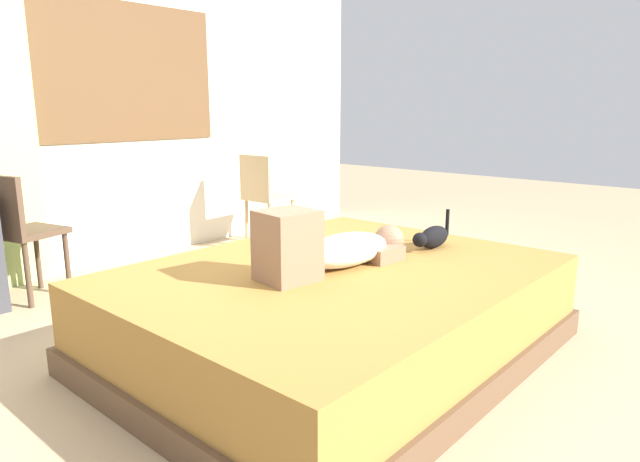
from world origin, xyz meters
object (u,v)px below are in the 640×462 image
object	(u,v)px
bed	(336,311)
chair_by_desk	(19,227)
person_lying	(331,248)
chair_spare	(264,193)
cat	(432,237)

from	to	relation	value
bed	chair_by_desk	distance (m)	2.25
chair_by_desk	bed	bearing A→B (deg)	-70.12
bed	person_lying	xyz separation A→B (m)	(-0.03, 0.01, 0.35)
chair_by_desk	chair_spare	distance (m)	2.10
chair_by_desk	cat	bearing A→B (deg)	-57.19
chair_spare	person_lying	bearing A→B (deg)	-124.58
bed	person_lying	world-z (taller)	person_lying
bed	chair_by_desk	size ratio (longest dim) A/B	2.63
person_lying	cat	world-z (taller)	person_lying
person_lying	chair_by_desk	distance (m)	2.21
person_lying	chair_by_desk	size ratio (longest dim) A/B	1.10
chair_by_desk	chair_spare	size ratio (longest dim) A/B	1.00
bed	cat	size ratio (longest dim) A/B	6.32
bed	person_lying	size ratio (longest dim) A/B	2.40
bed	person_lying	bearing A→B (deg)	168.04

